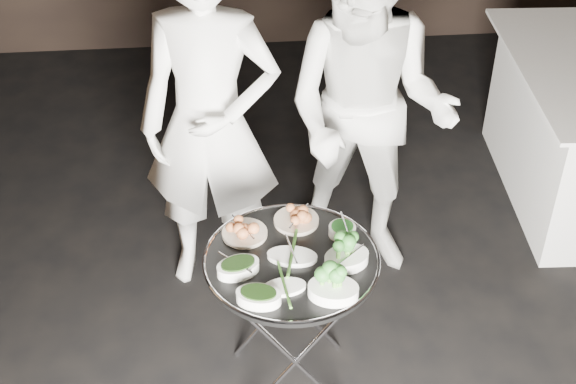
{
  "coord_description": "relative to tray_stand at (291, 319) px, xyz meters",
  "views": [
    {
      "loc": [
        -0.1,
        -2.18,
        2.82
      ],
      "look_at": [
        0.12,
        0.29,
        0.95
      ],
      "focal_mm": 50.0,
      "sensor_mm": 36.0,
      "label": 1
    }
  ],
  "objects": [
    {
      "name": "tray_stand",
      "position": [
        0.0,
        0.0,
        0.0
      ],
      "size": [
        0.49,
        0.42,
        0.72
      ],
      "rotation": [
        0.0,
        0.0,
        0.07
      ],
      "color": "silver",
      "rests_on": "floor"
    },
    {
      "name": "serving_tray",
      "position": [
        -0.0,
        0.0,
        0.32
      ],
      "size": [
        0.7,
        0.7,
        0.04
      ],
      "color": "black",
      "rests_on": "tray_stand"
    },
    {
      "name": "potato_plate_a",
      "position": [
        -0.17,
        0.16,
        0.36
      ],
      "size": [
        0.19,
        0.19,
        0.07
      ],
      "rotation": [
        0.0,
        0.0,
        -0.34
      ],
      "color": "beige",
      "rests_on": "serving_tray"
    },
    {
      "name": "potato_plate_b",
      "position": [
        0.04,
        0.22,
        0.36
      ],
      "size": [
        0.19,
        0.19,
        0.07
      ],
      "rotation": [
        0.0,
        0.0,
        -0.25
      ],
      "color": "beige",
      "rests_on": "serving_tray"
    },
    {
      "name": "greens_bowl",
      "position": [
        0.22,
        0.13,
        0.36
      ],
      "size": [
        0.11,
        0.11,
        0.06
      ],
      "rotation": [
        0.0,
        0.0,
        0.16
      ],
      "color": "white",
      "rests_on": "serving_tray"
    },
    {
      "name": "asparagus_plate_a",
      "position": [
        0.0,
        0.0,
        0.35
      ],
      "size": [
        0.22,
        0.15,
        0.04
      ],
      "rotation": [
        0.0,
        0.0,
        -0.22
      ],
      "color": "white",
      "rests_on": "serving_tray"
    },
    {
      "name": "asparagus_plate_b",
      "position": [
        -0.04,
        -0.16,
        0.35
      ],
      "size": [
        0.17,
        0.11,
        0.03
      ],
      "rotation": [
        0.0,
        0.0,
        0.11
      ],
      "color": "white",
      "rests_on": "serving_tray"
    },
    {
      "name": "spinach_bowl_a",
      "position": [
        -0.21,
        -0.06,
        0.36
      ],
      "size": [
        0.19,
        0.15,
        0.07
      ],
      "rotation": [
        0.0,
        0.0,
        0.32
      ],
      "color": "white",
      "rests_on": "serving_tray"
    },
    {
      "name": "spinach_bowl_b",
      "position": [
        -0.14,
        -0.22,
        0.36
      ],
      "size": [
        0.19,
        0.15,
        0.07
      ],
      "rotation": [
        0.0,
        0.0,
        -0.25
      ],
      "color": "white",
      "rests_on": "serving_tray"
    },
    {
      "name": "broccoli_bowl_a",
      "position": [
        0.21,
        -0.05,
        0.37
      ],
      "size": [
        0.21,
        0.18,
        0.07
      ],
      "rotation": [
        0.0,
        0.0,
        0.32
      ],
      "color": "white",
      "rests_on": "serving_tray"
    },
    {
      "name": "broccoli_bowl_b",
      "position": [
        0.13,
        -0.22,
        0.37
      ],
      "size": [
        0.21,
        0.17,
        0.08
      ],
      "rotation": [
        0.0,
        0.0,
        -0.23
      ],
      "color": "white",
      "rests_on": "serving_tray"
    },
    {
      "name": "serving_utensils",
      "position": [
        0.02,
        0.07,
        0.38
      ],
      "size": [
        0.57,
        0.4,
        0.01
      ],
      "color": "silver",
      "rests_on": "serving_tray"
    },
    {
      "name": "waiter_left",
      "position": [
        -0.3,
        0.76,
        0.48
      ],
      "size": [
        0.71,
        0.53,
        1.77
      ],
      "primitive_type": "imported",
      "rotation": [
        0.0,
        0.0,
        -0.17
      ],
      "color": "white",
      "rests_on": "floor"
    },
    {
      "name": "waiter_right",
      "position": [
        0.43,
        0.82,
        0.47
      ],
      "size": [
        1.04,
        0.95,
        1.74
      ],
      "primitive_type": "imported",
      "rotation": [
        0.0,
        0.0,
        -0.42
      ],
      "color": "white",
      "rests_on": "floor"
    }
  ]
}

